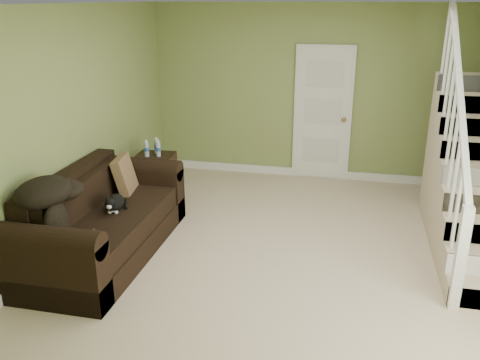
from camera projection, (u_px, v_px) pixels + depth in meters
The scene contains 15 objects.
floor at pixel (291, 258), 5.49m from camera, with size 5.00×5.50×0.01m, color tan.
ceiling at pixel (301, 4), 4.61m from camera, with size 5.00×5.50×0.01m, color white.
wall_back at pixel (317, 94), 7.57m from camera, with size 5.00×0.04×2.60m, color olive.
wall_front at pixel (230, 286), 2.52m from camera, with size 5.00×0.04×2.60m, color olive.
wall_left at pixel (68, 129), 5.56m from camera, with size 0.04×5.50×2.60m, color olive.
baseboard_back at pixel (313, 173), 7.97m from camera, with size 5.00×0.04×0.12m, color white.
baseboard_left at pixel (82, 231), 5.98m from camera, with size 0.04×5.50×0.12m, color white.
door at pixel (323, 114), 7.61m from camera, with size 0.86×0.12×2.02m.
staircase at pixel (479, 186), 5.75m from camera, with size 1.00×2.51×2.82m.
sofa at pixel (102, 224), 5.49m from camera, with size 1.00×2.31×0.91m.
side_table at pixel (155, 176), 7.08m from camera, with size 0.55×0.55×0.84m.
cat at pixel (114, 203), 5.42m from camera, with size 0.26×0.47×0.23m.
banana at pixel (85, 234), 4.84m from camera, with size 0.06×0.20×0.06m, color gold.
throw_pillow at pixel (125, 175), 5.96m from camera, with size 0.11×0.43×0.43m, color #513620.
throw_blanket at pixel (44, 192), 4.73m from camera, with size 0.48×0.63×0.26m, color black.
Camera 1 is at (0.53, -4.88, 2.65)m, focal length 38.00 mm.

